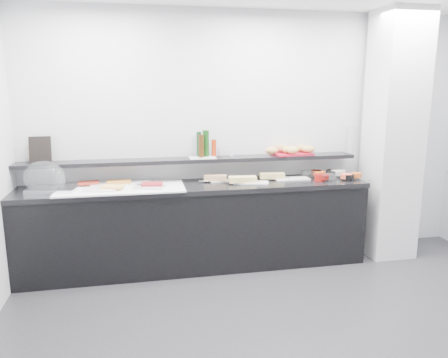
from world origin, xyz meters
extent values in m
plane|color=#2D2D30|center=(0.00, 0.00, 0.00)|extent=(5.00, 5.00, 0.00)
cube|color=silver|center=(0.00, 2.00, 1.35)|extent=(5.00, 0.02, 2.70)
cube|color=silver|center=(1.50, 1.65, 1.35)|extent=(0.50, 0.50, 2.70)
cube|color=black|center=(-0.70, 1.70, 0.42)|extent=(3.60, 0.60, 0.85)
cube|color=black|center=(-0.70, 1.70, 0.88)|extent=(3.62, 0.62, 0.05)
cube|color=black|center=(-0.70, 1.88, 1.13)|extent=(3.60, 0.25, 0.04)
cube|color=silver|center=(-2.09, 1.68, 0.92)|extent=(0.51, 0.39, 0.04)
ellipsoid|color=white|center=(-2.18, 1.74, 1.03)|extent=(0.50, 0.42, 0.34)
cube|color=white|center=(-1.45, 1.66, 0.91)|extent=(1.25, 0.60, 0.01)
cube|color=white|center=(-1.61, 1.84, 0.92)|extent=(0.37, 0.29, 0.01)
cube|color=maroon|center=(-1.78, 1.82, 0.94)|extent=(0.22, 0.15, 0.02)
cube|color=white|center=(-1.33, 1.79, 0.92)|extent=(0.36, 0.26, 0.01)
cube|color=orange|center=(-1.48, 1.80, 0.94)|extent=(0.24, 0.15, 0.02)
cube|color=white|center=(-1.64, 1.57, 0.92)|extent=(0.33, 0.25, 0.01)
cube|color=#FCC662|center=(-1.54, 1.58, 0.94)|extent=(0.23, 0.18, 0.02)
cube|color=silver|center=(-1.18, 1.58, 0.92)|extent=(0.35, 0.28, 0.01)
cube|color=maroon|center=(-1.15, 1.62, 0.94)|extent=(0.22, 0.16, 0.02)
cube|color=silver|center=(-0.36, 1.80, 0.91)|extent=(0.34, 0.15, 0.01)
cube|color=tan|center=(-0.48, 1.78, 0.94)|extent=(0.25, 0.14, 0.06)
cylinder|color=silver|center=(-0.58, 1.75, 0.92)|extent=(0.16, 0.01, 0.01)
cube|color=white|center=(-0.12, 1.64, 0.91)|extent=(0.38, 0.24, 0.01)
cube|color=#E9CE7A|center=(-0.21, 1.65, 0.94)|extent=(0.30, 0.13, 0.06)
cylinder|color=silver|center=(-0.26, 1.61, 0.92)|extent=(0.14, 0.09, 0.01)
cube|color=white|center=(0.37, 1.74, 0.91)|extent=(0.38, 0.17, 0.01)
cube|color=tan|center=(0.15, 1.77, 0.94)|extent=(0.28, 0.14, 0.06)
cylinder|color=silver|center=(0.28, 1.72, 0.92)|extent=(0.15, 0.08, 0.01)
cylinder|color=white|center=(0.61, 1.84, 0.94)|extent=(0.19, 0.19, 0.07)
cylinder|color=orange|center=(0.70, 1.77, 0.95)|extent=(0.14, 0.14, 0.05)
cylinder|color=black|center=(0.89, 1.81, 0.94)|extent=(0.18, 0.18, 0.07)
cylinder|color=#5C100D|center=(0.69, 1.83, 0.95)|extent=(0.13, 0.13, 0.05)
cylinder|color=white|center=(0.90, 1.77, 0.94)|extent=(0.24, 0.24, 0.07)
cylinder|color=silver|center=(0.94, 1.79, 0.95)|extent=(0.18, 0.18, 0.05)
cylinder|color=#9C120E|center=(0.64, 1.62, 0.94)|extent=(0.14, 0.14, 0.07)
cylinder|color=#5E100D|center=(0.68, 1.57, 0.95)|extent=(0.11, 0.11, 0.05)
cylinder|color=white|center=(0.74, 1.60, 0.94)|extent=(0.19, 0.19, 0.07)
cylinder|color=#F65F3C|center=(0.93, 1.58, 0.95)|extent=(0.14, 0.14, 0.05)
cylinder|color=black|center=(0.94, 1.56, 0.94)|extent=(0.14, 0.14, 0.07)
cylinder|color=#D2591C|center=(1.07, 1.61, 0.95)|extent=(0.12, 0.12, 0.05)
cube|color=black|center=(-2.24, 1.93, 1.28)|extent=(0.21, 0.08, 0.26)
cube|color=#D2A797|center=(-2.28, 1.99, 1.28)|extent=(0.19, 0.07, 0.22)
cube|color=white|center=(-0.60, 1.85, 1.16)|extent=(0.28, 0.17, 0.01)
cylinder|color=#0D3316|center=(-0.63, 1.94, 1.29)|extent=(0.07, 0.07, 0.26)
cylinder|color=#3B220A|center=(-0.62, 1.84, 1.28)|extent=(0.06, 0.06, 0.24)
cylinder|color=#113D10|center=(-0.56, 1.90, 1.30)|extent=(0.09, 0.09, 0.28)
cylinder|color=#AE2B0C|center=(-0.47, 1.89, 1.25)|extent=(0.06, 0.06, 0.18)
cylinder|color=silver|center=(-0.40, 1.92, 1.20)|extent=(0.03, 0.03, 0.07)
cylinder|color=white|center=(-0.29, 1.85, 1.20)|extent=(0.03, 0.03, 0.07)
cube|color=maroon|center=(0.41, 1.91, 1.16)|extent=(0.46, 0.35, 0.02)
ellipsoid|color=#AB6A41|center=(0.29, 1.97, 1.21)|extent=(0.17, 0.14, 0.08)
ellipsoid|color=tan|center=(0.33, 1.99, 1.21)|extent=(0.13, 0.09, 0.08)
ellipsoid|color=#B98B46|center=(0.55, 1.95, 1.21)|extent=(0.15, 0.10, 0.08)
ellipsoid|color=tan|center=(0.16, 1.84, 1.21)|extent=(0.15, 0.10, 0.08)
ellipsoid|color=gold|center=(0.40, 1.81, 1.21)|extent=(0.15, 0.11, 0.08)
ellipsoid|color=tan|center=(0.60, 1.86, 1.21)|extent=(0.16, 0.10, 0.08)
ellipsoid|color=tan|center=(0.36, 1.88, 1.21)|extent=(0.13, 0.09, 0.08)
ellipsoid|color=#B68B45|center=(0.40, 1.85, 1.21)|extent=(0.17, 0.14, 0.08)
cylinder|color=silver|center=(1.09, 1.85, 1.30)|extent=(0.13, 0.13, 0.30)
camera|label=1|loc=(-1.29, -2.69, 1.90)|focal=35.00mm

